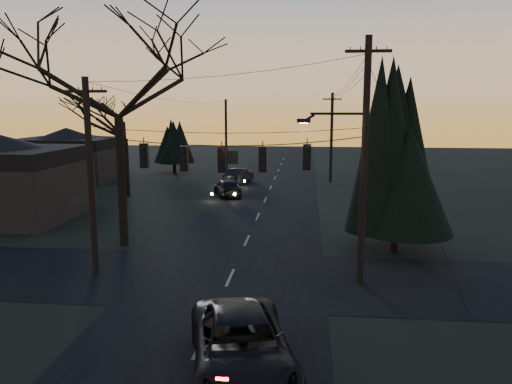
# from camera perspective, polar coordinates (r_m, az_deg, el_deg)

# --- Properties ---
(main_road) EXTENTS (8.00, 120.00, 0.02)m
(main_road) POSITION_cam_1_polar(r_m,az_deg,el_deg) (31.32, -0.17, -3.63)
(main_road) COLOR black
(main_road) RESTS_ON ground
(cross_road) EXTENTS (60.00, 7.00, 0.02)m
(cross_road) POSITION_cam_1_polar(r_m,az_deg,el_deg) (21.80, -2.98, -9.75)
(cross_road) COLOR black
(cross_road) RESTS_ON ground
(utility_pole_right) EXTENTS (5.00, 0.30, 10.00)m
(utility_pole_right) POSITION_cam_1_polar(r_m,az_deg,el_deg) (21.69, 11.77, -10.09)
(utility_pole_right) COLOR black
(utility_pole_right) RESTS_ON ground
(utility_pole_left) EXTENTS (1.80, 0.30, 8.50)m
(utility_pole_left) POSITION_cam_1_polar(r_m,az_deg,el_deg) (23.45, -17.80, -8.82)
(utility_pole_left) COLOR black
(utility_pole_left) RESTS_ON ground
(utility_pole_far_r) EXTENTS (1.80, 0.30, 8.50)m
(utility_pole_far_r) POSITION_cam_1_polar(r_m,az_deg,el_deg) (48.89, 8.49, 1.15)
(utility_pole_far_r) COLOR black
(utility_pole_far_r) RESTS_ON ground
(utility_pole_far_l) EXTENTS (0.30, 0.30, 8.00)m
(utility_pole_far_l) POSITION_cam_1_polar(r_m,az_deg,el_deg) (57.50, -3.40, 2.54)
(utility_pole_far_l) COLOR black
(utility_pole_far_l) RESTS_ON ground
(span_signal_assembly) EXTENTS (11.50, 0.44, 1.66)m
(span_signal_assembly) POSITION_cam_1_polar(r_m,az_deg,el_deg) (20.68, -3.76, 3.92)
(span_signal_assembly) COLOR black
(span_signal_assembly) RESTS_ON ground
(bare_tree_left) EXTENTS (9.14, 9.14, 13.48)m
(bare_tree_left) POSITION_cam_1_polar(r_m,az_deg,el_deg) (26.60, -15.71, 14.05)
(bare_tree_left) COLOR black
(bare_tree_left) RESTS_ON ground
(evergreen_right) EXTENTS (4.57, 4.57, 8.84)m
(evergreen_right) POSITION_cam_1_polar(r_m,az_deg,el_deg) (25.45, 15.99, 4.29)
(evergreen_right) COLOR black
(evergreen_right) RESTS_ON ground
(bare_tree_dist) EXTENTS (6.51, 6.51, 9.37)m
(bare_tree_dist) POSITION_cam_1_polar(r_m,az_deg,el_deg) (41.44, -14.85, 8.48)
(bare_tree_dist) COLOR black
(bare_tree_dist) RESTS_ON ground
(evergreen_dist) EXTENTS (3.43, 3.43, 5.57)m
(evergreen_dist) POSITION_cam_1_polar(r_m,az_deg,el_deg) (54.90, -9.37, 5.62)
(evergreen_dist) COLOR black
(evergreen_dist) RESTS_ON ground
(house_left_far) EXTENTS (9.00, 7.00, 5.20)m
(house_left_far) POSITION_cam_1_polar(r_m,az_deg,el_deg) (51.99, -20.73, 4.03)
(house_left_far) COLOR black
(house_left_far) RESTS_ON ground
(suv_near) EXTENTS (3.97, 6.26, 1.61)m
(suv_near) POSITION_cam_1_polar(r_m,az_deg,el_deg) (14.30, -1.69, -17.27)
(suv_near) COLOR black
(suv_near) RESTS_ON ground
(sedan_oncoming_a) EXTENTS (3.07, 4.59, 1.45)m
(sedan_oncoming_a) POSITION_cam_1_polar(r_m,az_deg,el_deg) (40.61, -3.29, 0.51)
(sedan_oncoming_a) COLOR black
(sedan_oncoming_a) RESTS_ON ground
(sedan_oncoming_b) EXTENTS (2.51, 4.60, 1.44)m
(sedan_oncoming_b) POSITION_cam_1_polar(r_m,az_deg,el_deg) (47.37, -1.97, 1.86)
(sedan_oncoming_b) COLOR black
(sedan_oncoming_b) RESTS_ON ground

